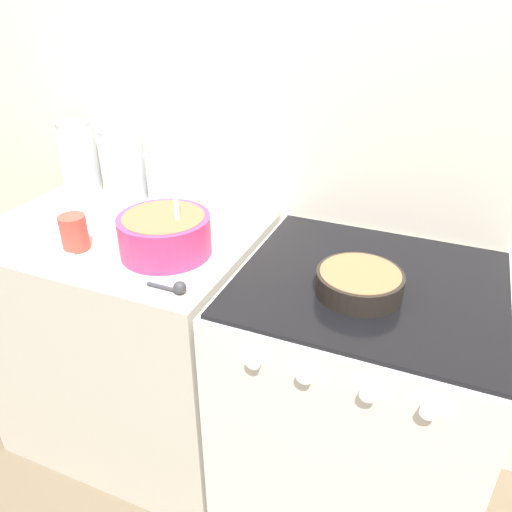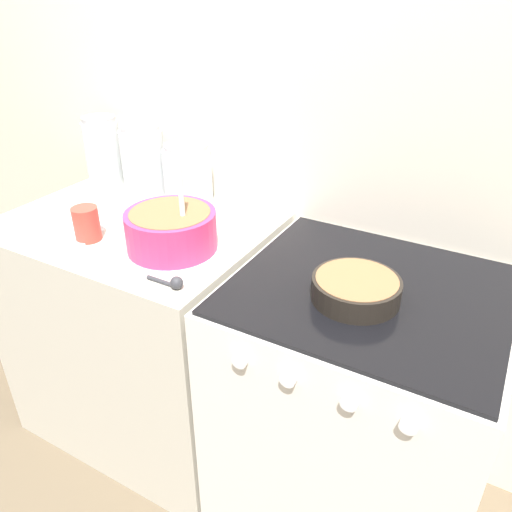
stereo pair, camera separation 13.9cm
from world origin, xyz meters
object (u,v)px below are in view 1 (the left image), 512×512
at_px(stove, 354,401).
at_px(mixing_bowl, 165,232).
at_px(storage_jar_middle, 124,170).
at_px(baking_pan, 359,282).
at_px(storage_jar_left, 79,162).
at_px(tin_can, 74,233).
at_px(storage_jar_right, 172,182).

relative_size(stove, mixing_bowl, 3.09).
bearing_deg(storage_jar_middle, mixing_bowl, -40.39).
bearing_deg(baking_pan, mixing_bowl, -179.23).
bearing_deg(mixing_bowl, storage_jar_left, 151.39).
bearing_deg(storage_jar_middle, tin_can, -76.62).
bearing_deg(storage_jar_right, baking_pan, -21.98).
xyz_separation_m(storage_jar_right, tin_can, (-0.11, -0.39, -0.04)).
bearing_deg(tin_can, storage_jar_left, 127.06).
xyz_separation_m(stove, baking_pan, (-0.02, -0.07, 0.49)).
bearing_deg(stove, storage_jar_right, 163.26).
height_order(stove, storage_jar_middle, storage_jar_middle).
bearing_deg(mixing_bowl, storage_jar_middle, 139.61).
distance_m(storage_jar_middle, storage_jar_right, 0.20).
height_order(stove, baking_pan, baking_pan).
xyz_separation_m(mixing_bowl, tin_can, (-0.27, -0.08, -0.01)).
height_order(baking_pan, storage_jar_middle, storage_jar_middle).
relative_size(storage_jar_middle, storage_jar_right, 1.18).
relative_size(mixing_bowl, storage_jar_middle, 1.11).
xyz_separation_m(baking_pan, storage_jar_middle, (-0.95, 0.30, 0.08)).
bearing_deg(storage_jar_right, mixing_bowl, -62.64).
height_order(stove, tin_can, tin_can).
xyz_separation_m(storage_jar_left, tin_can, (0.30, -0.39, -0.06)).
bearing_deg(storage_jar_middle, baking_pan, -17.60).
relative_size(baking_pan, tin_can, 2.10).
xyz_separation_m(baking_pan, storage_jar_left, (-1.15, 0.30, 0.08)).
height_order(stove, mixing_bowl, mixing_bowl).
distance_m(storage_jar_right, tin_can, 0.41).
xyz_separation_m(mixing_bowl, baking_pan, (0.59, 0.01, -0.04)).
relative_size(baking_pan, storage_jar_middle, 0.87).
xyz_separation_m(mixing_bowl, storage_jar_left, (-0.57, 0.31, 0.05)).
distance_m(stove, baking_pan, 0.50).
height_order(storage_jar_left, storage_jar_right, storage_jar_left).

